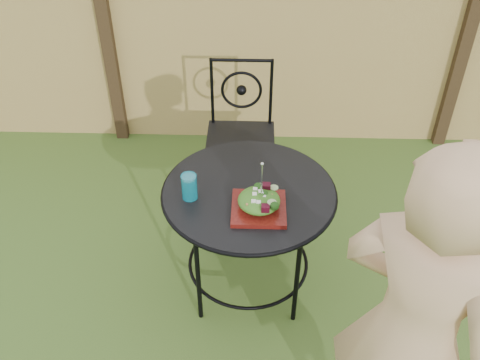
{
  "coord_description": "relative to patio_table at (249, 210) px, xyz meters",
  "views": [
    {
      "loc": [
        -0.21,
        -1.52,
        2.52
      ],
      "look_at": [
        -0.28,
        0.66,
        0.75
      ],
      "focal_mm": 40.0,
      "sensor_mm": 36.0,
      "label": 1
    }
  ],
  "objects": [
    {
      "name": "salad_plate",
      "position": [
        0.05,
        -0.15,
        0.15
      ],
      "size": [
        0.27,
        0.27,
        0.02
      ],
      "primitive_type": "cube",
      "color": "#430A09",
      "rests_on": "patio_table"
    },
    {
      "name": "fork",
      "position": [
        0.06,
        -0.15,
        0.33
      ],
      "size": [
        0.01,
        0.01,
        0.18
      ],
      "primitive_type": "cylinder",
      "color": "silver",
      "rests_on": "salad"
    },
    {
      "name": "salad",
      "position": [
        0.05,
        -0.15,
        0.2
      ],
      "size": [
        0.21,
        0.21,
        0.08
      ],
      "primitive_type": "ellipsoid",
      "color": "#235614",
      "rests_on": "salad_plate"
    },
    {
      "name": "patio_table",
      "position": [
        0.0,
        0.0,
        0.0
      ],
      "size": [
        0.92,
        0.92,
        0.72
      ],
      "color": "black",
      "rests_on": "ground"
    },
    {
      "name": "drinking_glass",
      "position": [
        -0.3,
        -0.07,
        0.21
      ],
      "size": [
        0.08,
        0.08,
        0.14
      ],
      "primitive_type": "cylinder",
      "color": "#0B6F83",
      "rests_on": "patio_table"
    },
    {
      "name": "diner",
      "position": [
        0.6,
        -0.96,
        0.27
      ],
      "size": [
        0.74,
        0.72,
        1.71
      ],
      "primitive_type": "imported",
      "rotation": [
        0.0,
        0.0,
        2.43
      ],
      "color": "tan",
      "rests_on": "ground"
    },
    {
      "name": "fence",
      "position": [
        0.23,
        1.58,
        0.36
      ],
      "size": [
        8.0,
        0.12,
        1.9
      ],
      "color": "tan",
      "rests_on": "ground"
    },
    {
      "name": "patio_chair",
      "position": [
        -0.07,
        0.9,
        -0.08
      ],
      "size": [
        0.46,
        0.46,
        0.95
      ],
      "color": "black",
      "rests_on": "ground"
    }
  ]
}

